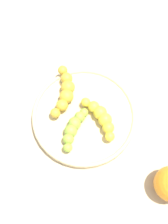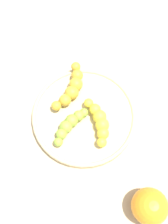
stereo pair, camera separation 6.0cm
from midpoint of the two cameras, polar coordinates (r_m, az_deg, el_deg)
name	(u,v)px [view 1 (the left image)]	position (r m, az deg, el deg)	size (l,w,h in m)	color
ground_plane	(84,118)	(0.63, -2.68, -1.59)	(2.40, 2.40, 0.00)	tan
fruit_bowl	(84,116)	(0.62, -2.73, -1.22)	(0.25, 0.25, 0.02)	#D1B784
banana_yellow	(101,117)	(0.60, 1.00, -1.47)	(0.09, 0.10, 0.03)	yellow
banana_spotted	(65,92)	(0.62, -7.01, 4.19)	(0.05, 0.14, 0.03)	gold
banana_green	(74,128)	(0.59, -5.14, -3.88)	(0.05, 0.11, 0.03)	#8CAD38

